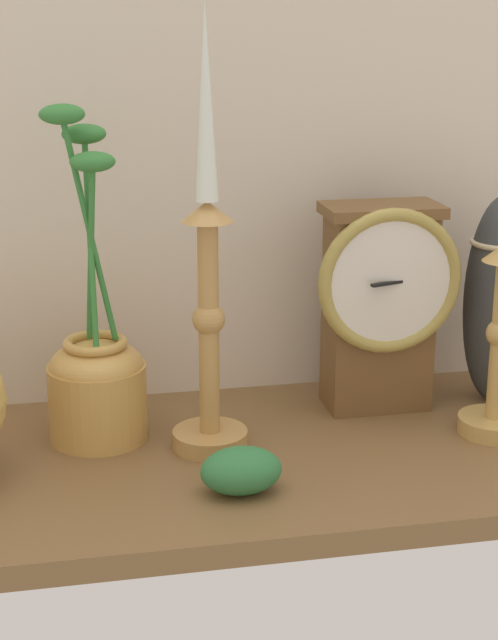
# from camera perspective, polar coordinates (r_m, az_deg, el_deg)

# --- Properties ---
(ground_plane) EXTENTS (1.00, 0.36, 0.02)m
(ground_plane) POSITION_cam_1_polar(r_m,az_deg,el_deg) (1.04, -2.05, -8.14)
(ground_plane) COLOR brown
(back_wall) EXTENTS (1.20, 0.02, 0.65)m
(back_wall) POSITION_cam_1_polar(r_m,az_deg,el_deg) (1.13, -3.80, 11.72)
(back_wall) COLOR beige
(back_wall) RESTS_ON ground_plane
(mantel_clock) EXTENTS (0.16, 0.09, 0.23)m
(mantel_clock) POSITION_cam_1_polar(r_m,az_deg,el_deg) (1.11, 7.45, 1.04)
(mantel_clock) COLOR brown
(mantel_clock) RESTS_ON ground_plane
(candlestick_tall_center) EXTENTS (0.08, 0.08, 0.44)m
(candlestick_tall_center) POSITION_cam_1_polar(r_m,az_deg,el_deg) (0.99, -2.04, 1.53)
(candlestick_tall_center) COLOR tan
(candlestick_tall_center) RESTS_ON ground_plane
(brass_vase_jar) EXTENTS (0.10, 0.10, 0.35)m
(brass_vase_jar) POSITION_cam_1_polar(r_m,az_deg,el_deg) (1.05, -8.62, -3.01)
(brass_vase_jar) COLOR tan
(brass_vase_jar) RESTS_ON ground_plane
(tall_ceramic_vase) EXTENTS (0.07, 0.07, 0.24)m
(tall_ceramic_vase) POSITION_cam_1_polar(r_m,az_deg,el_deg) (1.16, 13.82, 1.16)
(tall_ceramic_vase) COLOR #36393A
(tall_ceramic_vase) RESTS_ON ground_plane
(ivy_sprig) EXTENTS (0.08, 0.05, 0.04)m
(ivy_sprig) POSITION_cam_1_polar(r_m,az_deg,el_deg) (0.95, -0.45, -8.50)
(ivy_sprig) COLOR #31763E
(ivy_sprig) RESTS_ON ground_plane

